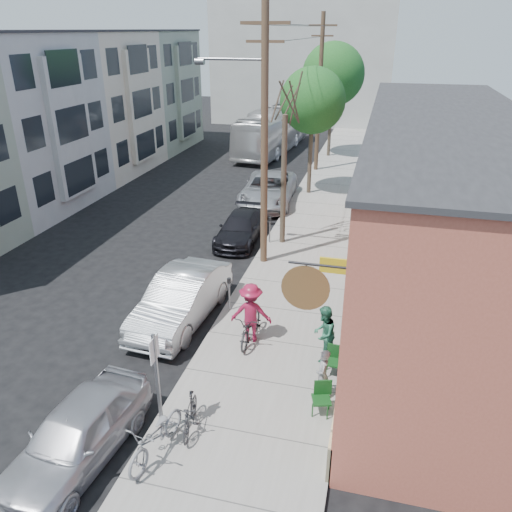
% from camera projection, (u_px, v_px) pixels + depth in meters
% --- Properties ---
extents(ground, '(120.00, 120.00, 0.00)m').
position_uv_depth(ground, '(153.00, 327.00, 16.80)').
color(ground, black).
extents(sidewalk, '(4.50, 58.00, 0.15)m').
position_uv_depth(sidewalk, '(322.00, 224.00, 25.50)').
color(sidewalk, gray).
rests_on(sidewalk, ground).
extents(cafe_building, '(6.60, 20.20, 6.61)m').
position_uv_depth(cafe_building, '(437.00, 209.00, 17.80)').
color(cafe_building, '#A8513E').
rests_on(cafe_building, ground).
extents(apartment_row, '(6.30, 32.00, 9.00)m').
position_uv_depth(apartment_row, '(65.00, 114.00, 29.94)').
color(apartment_row, gray).
rests_on(apartment_row, ground).
extents(end_cap_building, '(18.00, 8.00, 12.00)m').
position_uv_depth(end_cap_building, '(304.00, 62.00, 51.76)').
color(end_cap_building, '#AEAEA9').
rests_on(end_cap_building, ground).
extents(sign_post, '(0.07, 0.45, 2.80)m').
position_uv_depth(sign_post, '(157.00, 375.00, 11.59)').
color(sign_post, slate).
rests_on(sign_post, sidewalk).
extents(parking_meter_near, '(0.14, 0.14, 1.24)m').
position_uv_depth(parking_meter_near, '(229.00, 289.00, 17.22)').
color(parking_meter_near, slate).
rests_on(parking_meter_near, sidewalk).
extents(parking_meter_far, '(0.14, 0.14, 1.24)m').
position_uv_depth(parking_meter_far, '(270.00, 226.00, 22.74)').
color(parking_meter_far, slate).
rests_on(parking_meter_far, sidewalk).
extents(utility_pole_near, '(3.57, 0.28, 10.00)m').
position_uv_depth(utility_pole_near, '(263.00, 136.00, 19.10)').
color(utility_pole_near, '#503A28').
rests_on(utility_pole_near, sidewalk).
extents(utility_pole_far, '(1.80, 0.28, 10.00)m').
position_uv_depth(utility_pole_far, '(320.00, 92.00, 32.88)').
color(utility_pole_far, '#503A28').
rests_on(utility_pole_far, sidewalk).
extents(tree_bare, '(0.24, 0.24, 5.75)m').
position_uv_depth(tree_bare, '(284.00, 181.00, 21.97)').
color(tree_bare, '#44392C').
rests_on(tree_bare, sidewalk).
extents(tree_leafy_mid, '(3.69, 3.69, 7.19)m').
position_uv_depth(tree_leafy_mid, '(313.00, 101.00, 27.92)').
color(tree_leafy_mid, '#44392C').
rests_on(tree_leafy_mid, sidewalk).
extents(tree_leafy_far, '(4.56, 4.56, 8.25)m').
position_uv_depth(tree_leafy_far, '(333.00, 74.00, 36.42)').
color(tree_leafy_far, '#44392C').
rests_on(tree_leafy_far, sidewalk).
extents(patio_chair_a, '(0.54, 0.54, 0.88)m').
position_uv_depth(patio_chair_a, '(334.00, 362.00, 14.08)').
color(patio_chair_a, '#113F16').
rests_on(patio_chair_a, sidewalk).
extents(patio_chair_b, '(0.63, 0.63, 0.88)m').
position_uv_depth(patio_chair_b, '(321.00, 399.00, 12.66)').
color(patio_chair_b, '#113F16').
rests_on(patio_chair_b, sidewalk).
extents(patron_grey, '(0.40, 0.56, 1.47)m').
position_uv_depth(patron_grey, '(323.00, 375.00, 13.10)').
color(patron_grey, gray).
rests_on(patron_grey, sidewalk).
extents(patron_green, '(0.78, 0.94, 1.75)m').
position_uv_depth(patron_green, '(324.00, 334.00, 14.61)').
color(patron_green, '#2D7053').
rests_on(patron_green, sidewalk).
extents(cyclist, '(1.36, 0.90, 1.97)m').
position_uv_depth(cyclist, '(251.00, 313.00, 15.46)').
color(cyclist, maroon).
rests_on(cyclist, sidewalk).
extents(cyclist_bike, '(0.73, 1.99, 1.04)m').
position_uv_depth(cyclist_bike, '(251.00, 326.00, 15.66)').
color(cyclist_bike, black).
rests_on(cyclist_bike, sidewalk).
extents(parked_bike_a, '(0.67, 1.56, 0.91)m').
position_uv_depth(parked_bike_a, '(190.00, 414.00, 12.16)').
color(parked_bike_a, black).
rests_on(parked_bike_a, sidewalk).
extents(parked_bike_b, '(1.06, 2.16, 1.09)m').
position_uv_depth(parked_bike_b, '(156.00, 436.00, 11.37)').
color(parked_bike_b, slate).
rests_on(parked_bike_b, sidewalk).
extents(car_0, '(2.12, 4.45, 1.47)m').
position_uv_depth(car_0, '(77.00, 434.00, 11.39)').
color(car_0, '#AAAAB2').
rests_on(car_0, ground).
extents(car_1, '(2.11, 5.20, 1.68)m').
position_uv_depth(car_1, '(181.00, 299.00, 16.88)').
color(car_1, silver).
rests_on(car_1, ground).
extents(car_2, '(1.92, 4.45, 1.28)m').
position_uv_depth(car_2, '(241.00, 228.00, 23.39)').
color(car_2, black).
rests_on(car_2, ground).
extents(car_3, '(3.25, 6.25, 1.68)m').
position_uv_depth(car_3, '(268.00, 189.00, 28.35)').
color(car_3, '#A5A7AC').
rests_on(car_3, ground).
extents(bus, '(3.84, 12.20, 3.34)m').
position_uv_depth(bus, '(273.00, 130.00, 40.27)').
color(bus, silver).
rests_on(bus, ground).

